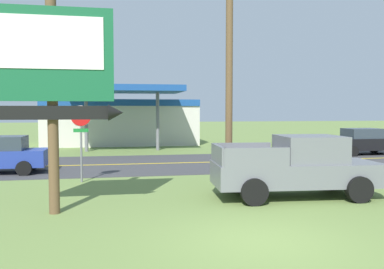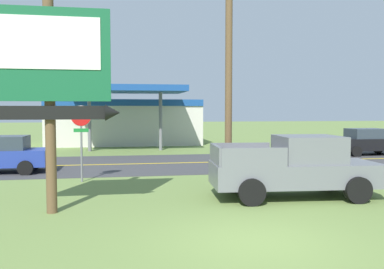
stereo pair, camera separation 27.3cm
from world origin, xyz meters
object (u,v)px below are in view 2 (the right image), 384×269
Objects in this scene: motel_sign at (51,72)px; pickup_grey_parked_on_lawn at (296,167)px; gas_station at (125,120)px; stop_sign at (81,130)px; utility_pole at (229,63)px; car_black_near_lane at (367,142)px.

motel_sign is 1.08× the size of pickup_grey_parked_on_lawn.
gas_station is (2.05, 22.73, -1.83)m from motel_sign.
pickup_grey_parked_on_lawn is at bearing -76.62° from gas_station.
gas_station reaches higher than stop_sign.
stop_sign is 17.88m from gas_station.
stop_sign is at bearing 164.40° from utility_pole.
stop_sign is 0.25× the size of gas_station.
utility_pole is at bearing 31.03° from motel_sign.
motel_sign is 5.25m from stop_sign.
gas_station is at bearing 103.38° from pickup_grey_parked_on_lawn.
motel_sign is at bearing -148.97° from utility_pole.
gas_station reaches higher than car_black_near_lane.
car_black_near_lane is (9.52, 10.95, -0.13)m from pickup_grey_parked_on_lawn.
gas_station is at bearing 84.84° from motel_sign.
gas_station is (1.78, 17.79, -0.08)m from stop_sign.
motel_sign is 7.82m from pickup_grey_parked_on_lawn.
motel_sign reaches higher than gas_station.
car_black_near_lane is (14.72, -10.89, -1.11)m from gas_station.
car_black_near_lane is (16.77, 11.84, -2.95)m from motel_sign.
pickup_grey_parked_on_lawn is at bearing -30.15° from stop_sign.
gas_station is at bearing 143.48° from car_black_near_lane.
motel_sign is 22.90m from gas_station.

